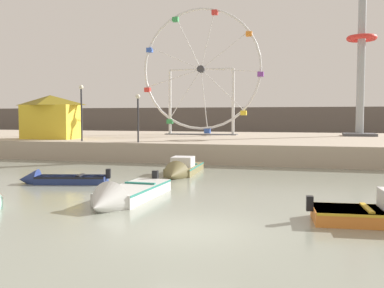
# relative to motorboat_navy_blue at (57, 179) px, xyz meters

# --- Properties ---
(ground_plane) EXTENTS (240.00, 240.00, 0.00)m
(ground_plane) POSITION_rel_motorboat_navy_blue_xyz_m (8.09, -6.42, -0.20)
(ground_plane) COLOR gray
(quay_promenade) EXTENTS (110.00, 22.61, 1.34)m
(quay_promenade) POSITION_rel_motorboat_navy_blue_xyz_m (8.09, 20.60, 0.47)
(quay_promenade) COLOR tan
(quay_promenade) RESTS_ON ground_plane
(distant_town_skyline) EXTENTS (140.00, 3.00, 4.40)m
(distant_town_skyline) POSITION_rel_motorboat_navy_blue_xyz_m (8.09, 44.82, 2.00)
(distant_town_skyline) COLOR #564C47
(distant_town_skyline) RESTS_ON ground_plane
(motorboat_navy_blue) EXTENTS (4.31, 1.94, 1.00)m
(motorboat_navy_blue) POSITION_rel_motorboat_navy_blue_xyz_m (0.00, 0.00, 0.00)
(motorboat_navy_blue) COLOR navy
(motorboat_navy_blue) RESTS_ON ground_plane
(motorboat_olive_wood) EXTENTS (1.63, 5.26, 1.39)m
(motorboat_olive_wood) POSITION_rel_motorboat_navy_blue_xyz_m (4.77, 4.33, 0.08)
(motorboat_olive_wood) COLOR olive
(motorboat_olive_wood) RESTS_ON ground_plane
(motorboat_pale_grey) EXTENTS (1.63, 5.39, 1.41)m
(motorboat_pale_grey) POSITION_rel_motorboat_navy_blue_xyz_m (4.87, -3.42, 0.05)
(motorboat_pale_grey) COLOR silver
(motorboat_pale_grey) RESTS_ON ground_plane
(ferris_wheel_white_frame) EXTENTS (11.92, 1.20, 12.25)m
(ferris_wheel_white_frame) POSITION_rel_motorboat_navy_blue_xyz_m (1.16, 23.54, 7.29)
(ferris_wheel_white_frame) COLOR silver
(ferris_wheel_white_frame) RESTS_ON quay_promenade
(drop_tower_steel_tower) EXTENTS (2.80, 2.80, 16.66)m
(drop_tower_steel_tower) POSITION_rel_motorboat_navy_blue_xyz_m (15.83, 24.52, 8.64)
(drop_tower_steel_tower) COLOR #999EA3
(drop_tower_steel_tower) RESTS_ON quay_promenade
(carnival_booth_yellow_awning) EXTENTS (4.57, 2.86, 3.47)m
(carnival_booth_yellow_awning) POSITION_rel_motorboat_navy_blue_xyz_m (-8.57, 12.85, 2.94)
(carnival_booth_yellow_awning) COLOR yellow
(carnival_booth_yellow_awning) RESTS_ON quay_promenade
(promenade_lamp_near) EXTENTS (0.32, 0.32, 3.30)m
(promenade_lamp_near) POSITION_rel_motorboat_navy_blue_xyz_m (0.02, 10.05, 3.34)
(promenade_lamp_near) COLOR #2D2D33
(promenade_lamp_near) RESTS_ON quay_promenade
(promenade_lamp_far) EXTENTS (0.32, 0.32, 4.04)m
(promenade_lamp_far) POSITION_rel_motorboat_navy_blue_xyz_m (-4.48, 10.42, 3.76)
(promenade_lamp_far) COLOR #2D2D33
(promenade_lamp_far) RESTS_ON quay_promenade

